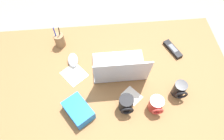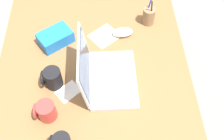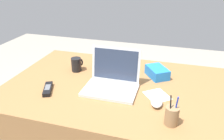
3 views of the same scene
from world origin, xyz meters
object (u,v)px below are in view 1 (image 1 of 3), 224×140
Objects in this scene: cordless_phone at (173,49)px; computer_mouse at (73,60)px; laptop at (120,68)px; coffee_mug_spare at (179,90)px; coffee_mug_tall at (126,104)px; snack_bag at (78,110)px; pen_holder at (60,40)px; coffee_mug_white at (156,105)px.

computer_mouse is at bearing 2.78° from cordless_phone.
laptop reaches higher than coffee_mug_spare.
laptop is at bearing -28.86° from coffee_mug_spare.
snack_bag is (0.26, 0.01, -0.02)m from coffee_mug_tall.
laptop reaches higher than pen_holder.
coffee_mug_tall reaches higher than snack_bag.
computer_mouse is at bearing -38.16° from coffee_mug_white.
coffee_mug_white is at bearing 62.97° from cordless_phone.
pen_holder is at bearing -52.25° from coffee_mug_tall.
coffee_mug_tall is 0.61× the size of pen_holder.
coffee_mug_white reaches higher than cordless_phone.
cordless_phone is at bearing -148.53° from snack_bag.
pen_holder reaches higher than snack_bag.
coffee_mug_white is 0.45m from cordless_phone.
cordless_phone is 0.74m from snack_bag.
computer_mouse is at bearing -20.70° from laptop.
laptop is at bearing -136.46° from snack_bag.
coffee_mug_white is 0.55× the size of snack_bag.
snack_bag is at bearing -1.36° from coffee_mug_white.
cordless_phone is 0.98× the size of pen_holder.
coffee_mug_spare reaches higher than snack_bag.
coffee_mug_spare is at bearing -169.31° from coffee_mug_tall.
computer_mouse is 0.36m from snack_bag.
coffee_mug_spare is 0.62× the size of cordless_phone.
pen_holder is at bearing -65.09° from computer_mouse.
computer_mouse is at bearing 119.80° from pen_holder.
snack_bag is at bearing 103.40° from pen_holder.
coffee_mug_tall is 0.62× the size of cordless_phone.
laptop reaches higher than coffee_mug_tall.
coffee_mug_white is at bearing 124.12° from laptop.
pen_holder is 0.52m from snack_bag.
snack_bag is (0.63, 0.39, 0.02)m from cordless_phone.
coffee_mug_tall is (-0.30, 0.35, 0.03)m from computer_mouse.
cordless_phone is at bearing -117.03° from coffee_mug_white.
coffee_mug_white reaches higher than snack_bag.
coffee_mug_white is at bearing 136.95° from computer_mouse.
cordless_phone is (-0.37, -0.14, -0.04)m from laptop.
laptop reaches higher than cordless_phone.
laptop is 0.35m from snack_bag.
computer_mouse is 1.11× the size of coffee_mug_tall.
computer_mouse reaches higher than cordless_phone.
coffee_mug_tall reaches higher than coffee_mug_white.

